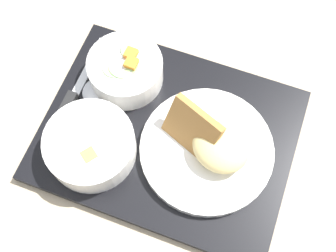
{
  "coord_description": "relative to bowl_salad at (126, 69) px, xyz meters",
  "views": [
    {
      "loc": [
        0.05,
        -0.25,
        0.65
      ],
      "look_at": [
        0.0,
        0.0,
        0.05
      ],
      "focal_mm": 45.0,
      "sensor_mm": 36.0,
      "label": 1
    }
  ],
  "objects": [
    {
      "name": "spoon",
      "position": [
        -0.06,
        -0.07,
        -0.03
      ],
      "size": [
        0.06,
        0.16,
        0.01
      ],
      "rotation": [
        0.0,
        0.0,
        1.34
      ],
      "color": "silver",
      "rests_on": "serving_tray"
    },
    {
      "name": "serving_tray",
      "position": [
        0.09,
        -0.09,
        -0.04
      ],
      "size": [
        0.44,
        0.36,
        0.02
      ],
      "color": "black",
      "rests_on": "ground_plane"
    },
    {
      "name": "knife",
      "position": [
        -0.08,
        -0.06,
        -0.02
      ],
      "size": [
        0.04,
        0.19,
        0.02
      ],
      "rotation": [
        0.0,
        0.0,
        1.43
      ],
      "color": "silver",
      "rests_on": "serving_tray"
    },
    {
      "name": "bowl_soup",
      "position": [
        -0.02,
        -0.14,
        -0.0
      ],
      "size": [
        0.14,
        0.14,
        0.05
      ],
      "color": "white",
      "rests_on": "serving_tray"
    },
    {
      "name": "plate_main",
      "position": [
        0.16,
        -0.1,
        -0.01
      ],
      "size": [
        0.21,
        0.21,
        0.08
      ],
      "color": "white",
      "rests_on": "serving_tray"
    },
    {
      "name": "bowl_salad",
      "position": [
        0.0,
        0.0,
        0.0
      ],
      "size": [
        0.13,
        0.13,
        0.06
      ],
      "color": "white",
      "rests_on": "serving_tray"
    },
    {
      "name": "ground_plane",
      "position": [
        0.09,
        -0.09,
        -0.05
      ],
      "size": [
        4.0,
        4.0,
        0.0
      ],
      "primitive_type": "plane",
      "color": "tan"
    }
  ]
}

